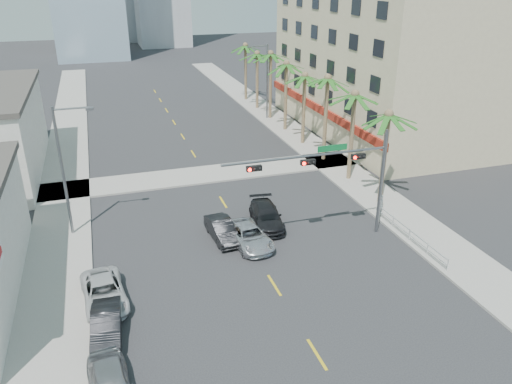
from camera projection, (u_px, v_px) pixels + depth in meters
ground at (301, 328)px, 25.42m from camera, size 260.00×260.00×0.00m
sidewalk_right at (338, 167)px, 46.16m from camera, size 4.00×120.00×0.15m
sidewalk_left at (64, 200)px, 39.46m from camera, size 4.00×120.00×0.15m
sidewalk_cross at (206, 174)px, 44.55m from camera, size 80.00×4.00×0.15m
building_right at (384, 63)px, 54.66m from camera, size 15.25×28.00×15.00m
traffic_signal_mast at (340, 169)px, 31.91m from camera, size 11.12×0.54×7.20m
palm_tree_0 at (389, 115)px, 36.25m from camera, size 4.80×4.80×7.80m
palm_tree_1 at (355, 95)px, 40.64m from camera, size 4.80×4.80×8.16m
palm_tree_2 at (328, 79)px, 45.03m from camera, size 4.80×4.80×8.52m
palm_tree_3 at (305, 76)px, 49.84m from camera, size 4.80×4.80×7.80m
palm_tree_4 at (286, 64)px, 54.23m from camera, size 4.80×4.80×8.16m
palm_tree_5 at (271, 54)px, 58.62m from camera, size 4.80×4.80×8.52m
palm_tree_6 at (257, 54)px, 63.43m from camera, size 4.80×4.80×7.80m
palm_tree_7 at (245, 46)px, 67.82m from camera, size 4.80×4.80×8.16m
streetlight_left at (65, 166)px, 32.50m from camera, size 2.55×0.25×9.00m
streetlight_right at (266, 78)px, 59.55m from camera, size 2.55×0.25×9.00m
guardrail at (410, 233)px, 33.25m from camera, size 0.08×8.08×1.00m
car_parked_mid at (106, 325)px, 24.60m from camera, size 1.68×4.13×1.33m
car_parked_far at (104, 293)px, 27.10m from camera, size 2.62×4.95×1.32m
car_lane_left at (222, 230)px, 33.70m from camera, size 1.75×4.19×1.35m
car_lane_center at (249, 236)px, 32.96m from camera, size 2.65×4.91×1.31m
car_lane_right at (266, 216)px, 35.52m from camera, size 2.65×5.13×1.42m
pedestrian at (380, 205)px, 36.49m from camera, size 0.64×0.44×1.69m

